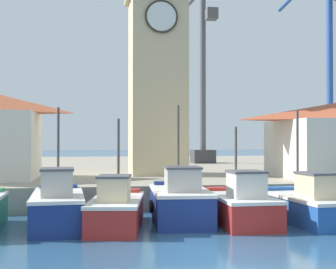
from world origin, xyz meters
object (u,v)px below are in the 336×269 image
(fishing_boat_mid_right, at_px, (240,205))
(port_crane_far, at_px, (329,89))
(port_crane_near, at_px, (202,97))
(fishing_boat_mid_left, at_px, (116,209))
(fishing_boat_left_inner, at_px, (58,206))
(fishing_boat_center, at_px, (180,202))
(clock_tower, at_px, (157,55))
(fishing_boat_right_inner, at_px, (306,205))

(fishing_boat_mid_right, height_order, port_crane_far, port_crane_far)
(port_crane_near, bearing_deg, port_crane_far, -25.74)
(fishing_boat_mid_left, distance_m, port_crane_near, 27.12)
(fishing_boat_left_inner, distance_m, port_crane_near, 27.52)
(fishing_boat_mid_left, xyz_separation_m, port_crane_far, (19.11, 19.88, 6.94))
(fishing_boat_mid_left, relative_size, port_crane_near, 0.30)
(fishing_boat_mid_left, xyz_separation_m, port_crane_near, (9.13, 24.70, 6.51))
(fishing_boat_center, distance_m, clock_tower, 12.72)
(port_crane_far, bearing_deg, fishing_boat_right_inner, -120.43)
(fishing_boat_left_inner, xyz_separation_m, fishing_boat_center, (4.65, 0.33, 0.01))
(fishing_boat_mid_right, bearing_deg, fishing_boat_right_inner, -0.98)
(fishing_boat_center, relative_size, clock_tower, 0.30)
(fishing_boat_mid_right, xyz_separation_m, port_crane_far, (14.38, 19.92, 6.92))
(fishing_boat_right_inner, xyz_separation_m, port_crane_near, (1.75, 24.77, 6.51))
(fishing_boat_mid_right, xyz_separation_m, port_crane_near, (4.40, 24.73, 6.48))
(fishing_boat_mid_right, bearing_deg, port_crane_far, 54.16)
(port_crane_near, bearing_deg, fishing_boat_left_inner, -114.89)
(port_crane_near, bearing_deg, fishing_boat_center, -105.43)
(port_crane_far, bearing_deg, fishing_boat_mid_right, -125.84)
(fishing_boat_left_inner, height_order, fishing_boat_right_inner, fishing_boat_left_inner)
(fishing_boat_mid_left, xyz_separation_m, fishing_boat_right_inner, (7.38, -0.08, -0.00))
(port_crane_far, bearing_deg, fishing_boat_center, -130.93)
(fishing_boat_left_inner, xyz_separation_m, fishing_boat_mid_right, (6.86, -0.46, -0.07))
(fishing_boat_right_inner, relative_size, port_crane_far, 0.28)
(port_crane_near, bearing_deg, clock_tower, -113.81)
(fishing_boat_mid_left, bearing_deg, fishing_boat_center, 16.61)
(fishing_boat_mid_right, bearing_deg, fishing_boat_mid_left, 179.60)
(fishing_boat_mid_right, xyz_separation_m, fishing_boat_right_inner, (2.66, -0.05, -0.03))
(fishing_boat_mid_left, height_order, fishing_boat_mid_right, fishing_boat_mid_left)
(clock_tower, bearing_deg, port_crane_far, 29.21)
(fishing_boat_center, height_order, fishing_boat_right_inner, fishing_boat_center)
(fishing_boat_mid_right, height_order, port_crane_near, port_crane_near)
(clock_tower, distance_m, port_crane_near, 15.13)
(fishing_boat_mid_left, relative_size, fishing_boat_center, 1.05)
(port_crane_near, bearing_deg, fishing_boat_mid_left, -110.28)
(fishing_boat_mid_right, relative_size, port_crane_far, 0.24)
(fishing_boat_mid_right, relative_size, clock_tower, 0.28)
(fishing_boat_mid_right, height_order, clock_tower, clock_tower)
(fishing_boat_left_inner, bearing_deg, fishing_boat_mid_right, -3.80)
(fishing_boat_center, xyz_separation_m, port_crane_near, (6.61, 23.95, 6.40))
(fishing_boat_mid_left, height_order, port_crane_far, port_crane_far)
(fishing_boat_left_inner, bearing_deg, clock_tower, 63.71)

